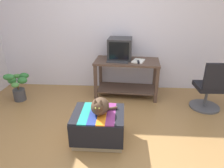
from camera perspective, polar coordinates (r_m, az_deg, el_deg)
The scene contains 11 objects.
ground_plane at distance 2.81m, azimuth -2.69°, elevation -17.39°, with size 14.00×14.00×0.00m, color olive.
back_wall at distance 4.20m, azimuth 0.03°, elevation 16.07°, with size 8.00×0.10×2.60m, color silver.
desk at distance 3.95m, azimuth 4.18°, elevation 3.43°, with size 1.26×0.68×0.73m.
tv_monitor at distance 3.92m, azimuth 2.31°, elevation 9.96°, with size 0.47×0.48×0.40m.
keyboard at distance 3.75m, azimuth 1.60°, elevation 6.41°, with size 0.40×0.15×0.02m, color #333338.
book at distance 3.82m, azimuth 7.50°, elevation 6.53°, with size 0.20×0.27×0.02m, color white.
ottoman_with_blanket at distance 2.80m, azimuth -3.84°, elevation -11.92°, with size 0.69×0.58×0.42m.
cat at distance 2.62m, azimuth -3.45°, elevation -6.30°, with size 0.35×0.34×0.27m.
potted_plant at distance 4.17m, azimuth -25.20°, elevation -0.40°, with size 0.38×0.41×0.59m.
office_chair at distance 3.83m, azimuth 25.95°, elevation -1.33°, with size 0.52×0.52×0.89m.
stapler at distance 3.73m, azimuth 7.50°, elevation 6.23°, with size 0.04×0.11×0.04m, color black.
Camera 1 is at (0.26, -2.11, 1.83)m, focal length 32.14 mm.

